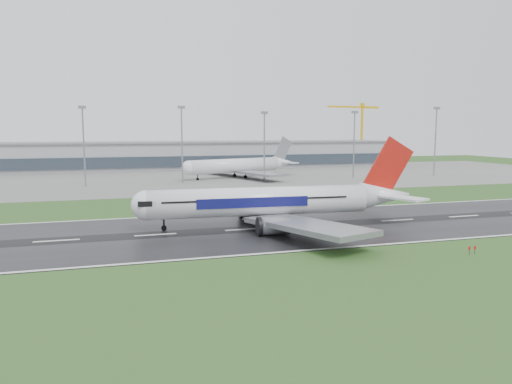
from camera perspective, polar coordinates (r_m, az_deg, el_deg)
name	(u,v)px	position (r m, az deg, el deg)	size (l,w,h in m)	color
ground	(325,225)	(116.41, 8.18, -3.91)	(520.00, 520.00, 0.00)	#264C1C
runway	(325,225)	(116.40, 8.18, -3.88)	(400.00, 45.00, 0.10)	black
apron	(218,177)	(234.76, -4.56, 1.85)	(400.00, 130.00, 0.08)	slate
terminal	(198,155)	(293.05, -6.99, 4.39)	(240.00, 36.00, 15.00)	gray
main_airliner	(279,183)	(112.88, 2.79, 1.02)	(68.07, 64.83, 20.10)	white
parked_airliner	(239,158)	(228.74, -2.06, 4.07)	(63.55, 59.16, 18.63)	white
tower_crane	(362,133)	(346.47, 12.49, 6.92)	(41.77, 2.28, 41.47)	#E3AB08
floodmast_1	(84,148)	(204.24, -19.83, 4.97)	(0.64, 0.64, 31.06)	gray
floodmast_2	(182,146)	(205.66, -8.81, 5.40)	(0.64, 0.64, 31.54)	gray
floodmast_3	(264,148)	(213.60, 1.00, 5.30)	(0.64, 0.64, 29.63)	gray
floodmast_4	(354,146)	(230.68, 11.60, 5.39)	(0.64, 0.64, 30.34)	gray
floodmast_5	(435,143)	(254.71, 20.60, 5.52)	(0.64, 0.64, 32.77)	gray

